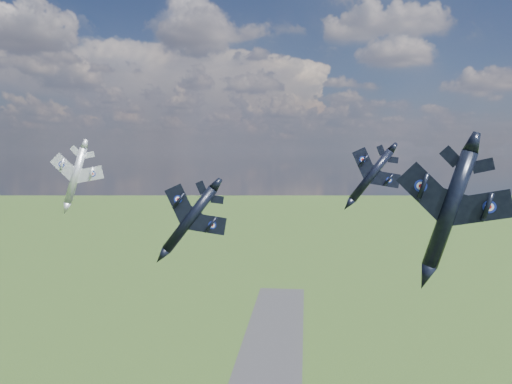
# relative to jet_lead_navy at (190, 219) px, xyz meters

# --- Properties ---
(jet_lead_navy) EXTENTS (13.00, 17.10, 9.46)m
(jet_lead_navy) POSITION_rel_jet_lead_navy_xyz_m (0.00, 0.00, 0.00)
(jet_lead_navy) COLOR black
(jet_right_navy) EXTENTS (15.02, 17.97, 6.32)m
(jet_right_navy) POSITION_rel_jet_lead_navy_xyz_m (30.52, -23.48, 4.53)
(jet_right_navy) COLOR black
(jet_high_navy) EXTENTS (12.00, 16.26, 9.22)m
(jet_high_navy) POSITION_rel_jet_lead_navy_xyz_m (28.86, 20.88, 5.62)
(jet_high_navy) COLOR black
(jet_left_silver) EXTENTS (11.68, 14.33, 5.31)m
(jet_left_silver) POSITION_rel_jet_lead_navy_xyz_m (-20.37, 6.15, 6.07)
(jet_left_silver) COLOR #B4B8BF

